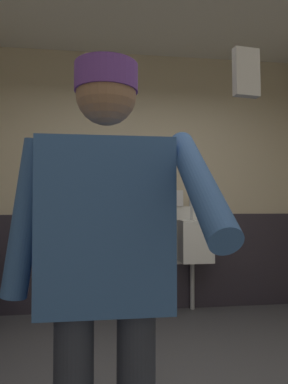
% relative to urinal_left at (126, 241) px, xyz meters
% --- Properties ---
extents(wall_back, '(4.39, 0.12, 2.89)m').
position_rel_urinal_left_xyz_m(wall_back, '(0.16, 0.22, 0.67)').
color(wall_back, beige).
rests_on(wall_back, ground_plane).
extents(wainscot_band_back, '(3.79, 0.03, 1.06)m').
position_rel_urinal_left_xyz_m(wainscot_band_back, '(0.16, 0.14, -0.25)').
color(wainscot_band_back, '#2D2833').
rests_on(wainscot_band_back, ground_plane).
extents(urinal_left, '(0.40, 0.34, 1.24)m').
position_rel_urinal_left_xyz_m(urinal_left, '(0.00, 0.00, 0.00)').
color(urinal_left, white).
rests_on(urinal_left, ground_plane).
extents(urinal_middle, '(0.40, 0.34, 1.24)m').
position_rel_urinal_left_xyz_m(urinal_middle, '(0.75, 0.00, 0.00)').
color(urinal_middle, white).
rests_on(urinal_middle, ground_plane).
extents(privacy_divider_panel, '(0.04, 0.40, 0.90)m').
position_rel_urinal_left_xyz_m(privacy_divider_panel, '(0.38, -0.07, 0.17)').
color(privacy_divider_panel, '#4C4C51').
extents(person, '(0.68, 0.60, 1.69)m').
position_rel_urinal_left_xyz_m(person, '(-0.27, -2.46, 0.22)').
color(person, '#2D3342').
rests_on(person, ground_plane).
extents(cell_phone, '(0.06, 0.03, 0.11)m').
position_rel_urinal_left_xyz_m(cell_phone, '(0.03, -2.96, 0.71)').
color(cell_phone, silver).
extents(soap_dispenser, '(0.10, 0.07, 0.18)m').
position_rel_urinal_left_xyz_m(soap_dispenser, '(0.60, 0.12, 0.47)').
color(soap_dispenser, silver).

